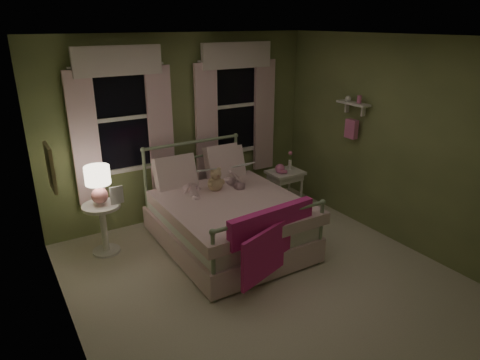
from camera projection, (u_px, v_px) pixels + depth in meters
room_shell at (266, 170)px, 4.38m from camera, size 4.20×4.20×4.20m
bed at (227, 218)px, 5.47m from camera, size 1.58×2.04×1.18m
pink_throw at (273, 233)px, 4.57m from camera, size 1.10×0.39×0.71m
child_left at (190, 171)px, 5.48m from camera, size 0.30×0.23×0.73m
child_right at (228, 165)px, 5.76m from camera, size 0.34×0.27×0.69m
book_left at (199, 174)px, 5.27m from camera, size 0.22×0.15×0.26m
book_right at (238, 170)px, 5.55m from camera, size 0.21×0.14×0.26m
teddy_bear at (216, 181)px, 5.54m from camera, size 0.24×0.20×0.32m
nightstand_left at (103, 222)px, 5.25m from camera, size 0.46×0.46×0.65m
table_lamp at (98, 181)px, 5.07m from camera, size 0.30×0.30×0.47m
book_nightstand at (111, 205)px, 5.16m from camera, size 0.17×0.22×0.02m
nightstand_right at (285, 178)px, 6.35m from camera, size 0.50×0.40×0.64m
pink_toy at (280, 169)px, 6.25m from camera, size 0.14×0.19×0.14m
bud_vase at (290, 160)px, 6.37m from camera, size 0.06×0.06×0.28m
window_left at (122, 114)px, 5.48m from camera, size 1.34×0.13×1.96m
window_right at (236, 101)px, 6.31m from camera, size 1.34×0.13×1.96m
wall_shelf at (352, 116)px, 5.79m from camera, size 0.15×0.50×0.60m
framed_picture at (51, 168)px, 3.85m from camera, size 0.03×0.32×0.42m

